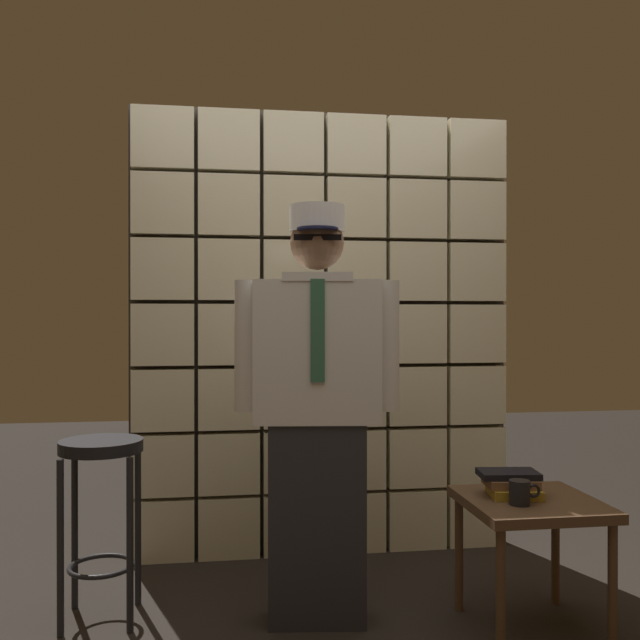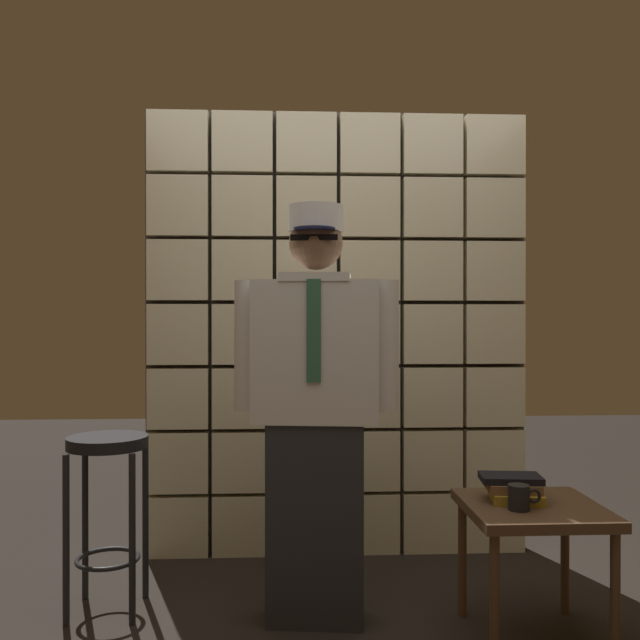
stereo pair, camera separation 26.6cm
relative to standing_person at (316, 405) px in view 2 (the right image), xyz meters
name	(u,v)px [view 2 (the right image)]	position (x,y,z in m)	size (l,w,h in m)	color
glass_block_wall	(338,334)	(0.15, 0.81, 0.27)	(2.03, 0.10, 2.37)	beige
standing_person	(316,405)	(0.00, 0.00, 0.00)	(0.69, 0.32, 1.71)	#28282D
bar_stool	(108,481)	(-0.88, 0.14, -0.34)	(0.34, 0.34, 0.75)	black
side_table	(533,522)	(0.84, -0.20, -0.44)	(0.52, 0.52, 0.53)	#513823
book_stack	(514,488)	(0.78, -0.15, -0.32)	(0.25, 0.22, 0.10)	olive
coffee_mug	(520,497)	(0.76, -0.28, -0.32)	(0.13, 0.08, 0.09)	black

